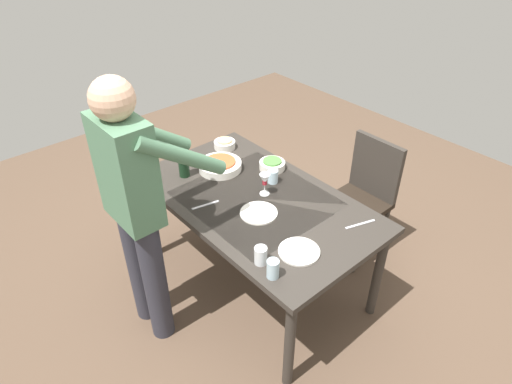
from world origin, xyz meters
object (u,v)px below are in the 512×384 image
(chair_near, at_px, (365,191))
(dinner_plate_far, at_px, (299,251))
(dining_table, at_px, (256,207))
(water_cup_far_left, at_px, (273,269))
(person_server, at_px, (136,204))
(wine_glass_left, at_px, (264,180))
(side_bowl_salad, at_px, (272,165))
(water_cup_near_right, at_px, (273,176))
(serving_bowl_pasta, at_px, (220,165))
(water_cup_near_left, at_px, (261,255))
(wine_bottle, at_px, (183,162))
(side_bowl_bread, at_px, (225,144))
(dinner_plate_near, at_px, (259,213))

(chair_near, bearing_deg, dinner_plate_far, 106.06)
(dining_table, relative_size, water_cup_far_left, 14.94)
(person_server, bearing_deg, wine_glass_left, -101.16)
(water_cup_far_left, distance_m, side_bowl_salad, 1.04)
(water_cup_near_right, xyz_separation_m, serving_bowl_pasta, (0.36, 0.17, -0.01))
(water_cup_near_left, xyz_separation_m, water_cup_far_left, (-0.12, 0.02, 0.00))
(wine_bottle, xyz_separation_m, side_bowl_salad, (-0.33, -0.51, -0.08))
(person_server, bearing_deg, chair_near, -104.41)
(dining_table, xyz_separation_m, person_server, (0.16, 0.73, 0.30))
(water_cup_far_left, height_order, serving_bowl_pasta, water_cup_far_left)
(water_cup_far_left, bearing_deg, dinner_plate_far, -80.90)
(dining_table, height_order, water_cup_far_left, water_cup_far_left)
(wine_bottle, relative_size, serving_bowl_pasta, 0.99)
(water_cup_near_left, height_order, side_bowl_bread, water_cup_near_left)
(person_server, height_order, water_cup_near_right, person_server)
(dining_table, height_order, wine_bottle, wine_bottle)
(wine_bottle, bearing_deg, person_server, 124.18)
(person_server, bearing_deg, dinner_plate_far, -140.30)
(water_cup_far_left, relative_size, side_bowl_salad, 0.59)
(dinner_plate_far, bearing_deg, wine_bottle, 2.22)
(chair_near, height_order, serving_bowl_pasta, chair_near)
(chair_near, relative_size, dinner_plate_near, 3.96)
(water_cup_near_right, xyz_separation_m, water_cup_far_left, (-0.63, 0.59, 0.01))
(chair_near, xyz_separation_m, dinner_plate_near, (0.11, 0.94, 0.21))
(water_cup_near_right, relative_size, water_cup_far_left, 0.87)
(dining_table, bearing_deg, water_cup_near_right, -72.40)
(side_bowl_bread, bearing_deg, wine_glass_left, 164.54)
(wine_glass_left, relative_size, dinner_plate_near, 0.66)
(side_bowl_salad, bearing_deg, dinner_plate_near, 128.14)
(chair_near, bearing_deg, side_bowl_bread, 33.78)
(serving_bowl_pasta, xyz_separation_m, side_bowl_salad, (-0.23, -0.28, 0.00))
(chair_near, xyz_separation_m, water_cup_near_left, (-0.21, 1.21, 0.26))
(water_cup_near_left, xyz_separation_m, side_bowl_bread, (1.10, -0.61, -0.02))
(dinner_plate_near, bearing_deg, water_cup_far_left, 146.36)
(wine_bottle, height_order, dinner_plate_far, wine_bottle)
(dining_table, bearing_deg, dinner_plate_near, 144.74)
(wine_glass_left, xyz_separation_m, water_cup_near_right, (0.06, -0.13, -0.06))
(chair_near, relative_size, water_cup_near_left, 8.81)
(dinner_plate_far, bearing_deg, water_cup_near_right, -31.03)
(side_bowl_salad, distance_m, side_bowl_bread, 0.46)
(serving_bowl_pasta, distance_m, side_bowl_salad, 0.36)
(serving_bowl_pasta, bearing_deg, water_cup_near_left, 155.35)
(side_bowl_bread, bearing_deg, water_cup_far_left, 152.40)
(serving_bowl_pasta, height_order, side_bowl_bread, same)
(water_cup_near_left, bearing_deg, serving_bowl_pasta, -24.65)
(person_server, height_order, water_cup_far_left, person_server)
(person_server, height_order, dinner_plate_far, person_server)
(wine_glass_left, bearing_deg, person_server, 78.84)
(water_cup_near_right, height_order, side_bowl_salad, water_cup_near_right)
(wine_glass_left, bearing_deg, dinner_plate_near, 128.82)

